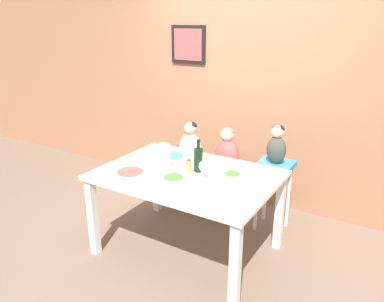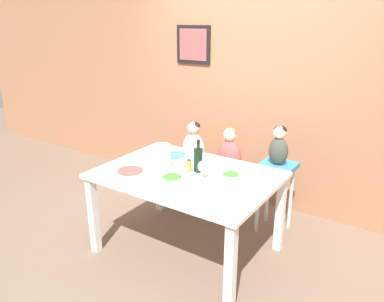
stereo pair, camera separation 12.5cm
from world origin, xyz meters
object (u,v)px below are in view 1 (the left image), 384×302
Objects in this scene: chair_right_highchair at (274,178)px; dinner_plate_front_left at (130,172)px; person_baby_right at (277,143)px; chair_far_left at (190,173)px; chair_far_center at (226,181)px; dinner_plate_front_right at (211,194)px; person_child_center at (227,153)px; dinner_plate_back_right at (252,173)px; wine_bottle at (198,159)px; salad_bowl_large at (173,180)px; wine_glass_near at (203,167)px; dinner_plate_back_left at (172,155)px; salad_bowl_small at (232,176)px; person_child_left at (190,146)px; paper_towel_roll at (163,158)px.

dinner_plate_front_left reaches higher than chair_right_highchair.
chair_far_left is at bearing -179.94° from person_baby_right.
dinner_plate_front_right is at bearing -70.05° from chair_far_center.
chair_right_highchair is at bearing 82.00° from dinner_plate_front_right.
person_child_center is (-0.52, 0.00, 0.16)m from chair_right_highchair.
chair_right_highchair is at bearing 84.90° from dinner_plate_back_right.
wine_bottle is (0.50, -0.68, 0.48)m from chair_far_left.
wine_bottle is at bearing 85.85° from salad_bowl_large.
dinner_plate_front_right is at bearing 0.14° from salad_bowl_large.
dinner_plate_front_right is at bearing -48.41° from wine_glass_near.
dinner_plate_back_right reaches higher than chair_far_center.
dinner_plate_back_right is (0.48, -0.48, 0.37)m from chair_far_center.
person_child_center is at bearing 179.93° from chair_right_highchair.
person_baby_right is 1.71× the size of dinner_plate_back_left.
dinner_plate_front_right is (-0.14, -1.03, -0.14)m from person_baby_right.
chair_far_center is (0.44, 0.00, 0.00)m from chair_far_left.
salad_bowl_small is at bearing -18.01° from dinner_plate_back_left.
wine_bottle is 0.60m from dinner_plate_front_left.
chair_far_left is 1.10m from dinner_plate_back_right.
dinner_plate_back_right is (0.92, -0.48, 0.05)m from person_child_left.
dinner_plate_back_left is 1.00× the size of dinner_plate_front_right.
paper_towel_roll reaches higher than person_child_left.
paper_towel_roll is at bearing -177.73° from wine_glass_near.
person_child_center is at bearing -179.96° from person_baby_right.
dinner_plate_back_right is (0.08, 0.24, -0.04)m from salad_bowl_small.
dinner_plate_back_left is at bearing 112.98° from paper_towel_roll.
chair_far_center is at bearing 53.12° from dinner_plate_back_left.
chair_far_center is 2.09× the size of dinner_plate_front_right.
dinner_plate_front_left is (-0.47, 0.02, -0.04)m from salad_bowl_large.
person_baby_right reaches higher than salad_bowl_large.
wine_glass_near is at bearing -131.83° from dinner_plate_back_right.
dinner_plate_front_left is (-0.96, -1.01, 0.22)m from chair_right_highchair.
person_child_left is 1.11m from salad_bowl_small.
person_child_left is at bearing 114.66° from salad_bowl_large.
dinner_plate_back_left is at bearing -151.39° from person_baby_right.
dinner_plate_back_right reaches higher than chair_right_highchair.
wine_glass_near is (0.39, 0.02, -0.01)m from paper_towel_roll.
person_child_left is at bearing 128.38° from dinner_plate_front_right.
chair_right_highchair is at bearing 80.46° from salad_bowl_small.
wine_bottle is 1.58× the size of salad_bowl_large.
wine_glass_near is at bearing -52.51° from chair_far_left.
chair_right_highchair is 3.14× the size of dinner_plate_front_right.
wine_bottle is at bearing -124.07° from person_baby_right.
paper_towel_roll is at bearing -151.27° from wine_bottle.
wine_bottle is 1.28× the size of dinner_plate_front_right.
chair_far_left is at bearing 128.39° from dinner_plate_front_right.
salad_bowl_large is (0.03, -1.03, 0.41)m from chair_far_center.
salad_bowl_large is 0.71m from dinner_plate_back_right.
wine_bottle is 1.28× the size of dinner_plate_back_right.
person_child_center is at bearing 118.77° from salad_bowl_small.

